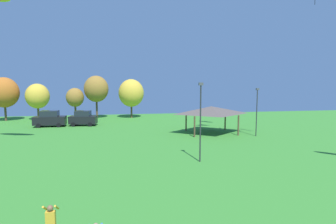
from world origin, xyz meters
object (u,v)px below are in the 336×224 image
person_standing_mid_field (51,223)px  parked_car_leftmost (50,119)px  parked_car_second_from_left (83,118)px  treeline_tree_1 (38,96)px  light_post_0 (200,118)px  treeline_tree_3 (96,89)px  treeline_tree_4 (131,93)px  treeline_tree_0 (4,93)px  treeline_tree_2 (75,98)px  light_post_1 (257,109)px  park_pavilion (211,110)px

person_standing_mid_field → parked_car_leftmost: (-8.14, 32.02, 0.18)m
parked_car_second_from_left → treeline_tree_1: bearing=144.7°
light_post_0 → treeline_tree_3: 32.95m
person_standing_mid_field → treeline_tree_4: size_ratio=0.24×
treeline_tree_0 → treeline_tree_4: 22.37m
parked_car_second_from_left → treeline_tree_0: size_ratio=0.56×
treeline_tree_0 → treeline_tree_2: size_ratio=1.33×
light_post_1 → treeline_tree_0: treeline_tree_0 is taller
person_standing_mid_field → treeline_tree_3: size_ratio=0.23×
treeline_tree_0 → park_pavilion: bearing=-28.9°
light_post_1 → treeline_tree_1: (-31.67, 20.89, 0.95)m
parked_car_leftmost → treeline_tree_2: 9.59m
treeline_tree_2 → treeline_tree_4: treeline_tree_4 is taller
park_pavilion → treeline_tree_0: 36.86m
light_post_0 → treeline_tree_4: size_ratio=0.89×
light_post_1 → treeline_tree_4: size_ratio=0.80×
parked_car_leftmost → park_pavilion: bearing=-23.1°
person_standing_mid_field → park_pavilion: park_pavilion is taller
parked_car_leftmost → parked_car_second_from_left: size_ratio=1.07×
person_standing_mid_field → park_pavilion: 26.93m
treeline_tree_0 → treeline_tree_3: (15.77, 0.82, 0.56)m
person_standing_mid_field → parked_car_leftmost: bearing=70.9°
treeline_tree_2 → person_standing_mid_field: bearing=-81.9°
parked_car_leftmost → treeline_tree_3: bearing=55.5°
parked_car_second_from_left → treeline_tree_0: (-14.47, 8.23, 3.89)m
treeline_tree_1 → treeline_tree_4: treeline_tree_4 is taller
parked_car_leftmost → light_post_1: (27.55, -12.39, 2.19)m
parked_car_second_from_left → treeline_tree_4: treeline_tree_4 is taller
parked_car_leftmost → treeline_tree_3: treeline_tree_3 is taller
light_post_0 → treeline_tree_4: 30.92m
treeline_tree_3 → person_standing_mid_field: bearing=-87.3°
light_post_1 → treeline_tree_4: (-14.76, 21.20, 1.40)m
treeline_tree_2 → treeline_tree_4: bearing=-0.3°
park_pavilion → treeline_tree_3: size_ratio=0.92×
treeline_tree_3 → parked_car_leftmost: bearing=-124.0°
light_post_0 → park_pavilion: bearing=66.8°
treeline_tree_1 → treeline_tree_4: 16.92m
light_post_1 → treeline_tree_3: (-21.35, 21.58, 2.20)m
light_post_0 → treeline_tree_4: treeline_tree_4 is taller
person_standing_mid_field → treeline_tree_0: treeline_tree_0 is taller
light_post_1 → treeline_tree_1: size_ratio=0.91×
light_post_0 → person_standing_mid_field: bearing=-132.0°
treeline_tree_0 → treeline_tree_1: 5.50m
parked_car_second_from_left → treeline_tree_3: 10.17m
treeline_tree_4 → parked_car_leftmost: bearing=-145.4°
treeline_tree_0 → treeline_tree_1: bearing=1.4°
light_post_0 → treeline_tree_0: treeline_tree_0 is taller
person_standing_mid_field → treeline_tree_0: bearing=80.3°
treeline_tree_2 → treeline_tree_4: size_ratio=0.78×
treeline_tree_3 → parked_car_second_from_left: bearing=-98.2°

